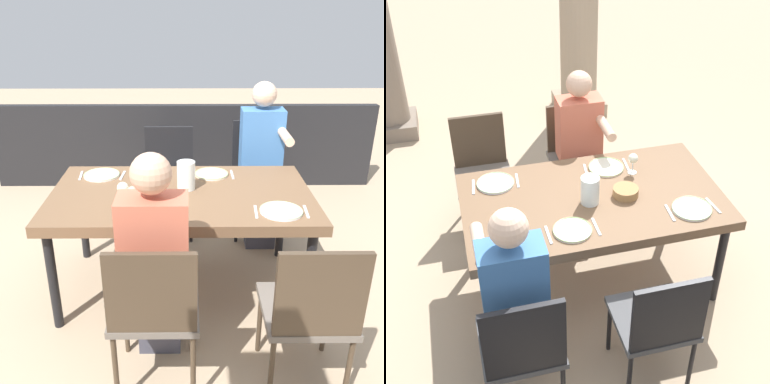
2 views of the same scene
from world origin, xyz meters
TOP-DOWN VIEW (x-y plane):
  - ground_plane at (0.00, 0.00)m, footprint 16.00×16.00m
  - dining_table at (0.00, 0.00)m, footprint 1.71×0.99m
  - chair_west_north at (-0.64, 0.92)m, footprint 0.44×0.44m
  - chair_west_south at (-0.64, -0.92)m, footprint 0.44×0.44m
  - chair_mid_north at (0.12, 0.91)m, footprint 0.44×0.44m
  - chair_mid_south at (0.12, -0.92)m, footprint 0.44×0.44m
  - diner_woman_green at (0.12, 0.74)m, footprint 0.35×0.49m
  - diner_man_white at (-0.65, -0.72)m, footprint 0.35×0.49m
  - plate_0 at (-0.60, 0.31)m, footprint 0.26×0.26m
  - fork_0 at (-0.75, 0.31)m, footprint 0.03×0.17m
  - spoon_0 at (-0.45, 0.31)m, footprint 0.03×0.17m
  - plate_1 at (-0.21, -0.31)m, footprint 0.24×0.24m
  - fork_1 at (-0.36, -0.31)m, footprint 0.02×0.17m
  - spoon_1 at (-0.06, -0.31)m, footprint 0.02×0.17m
  - plate_2 at (0.19, 0.30)m, footprint 0.25×0.25m
  - wine_glass_2 at (0.35, 0.20)m, footprint 0.07×0.07m
  - fork_2 at (0.04, 0.30)m, footprint 0.04×0.17m
  - spoon_2 at (0.34, 0.30)m, footprint 0.03×0.17m
  - plate_3 at (0.58, -0.30)m, footprint 0.26×0.26m
  - fork_3 at (0.43, -0.30)m, footprint 0.03×0.17m
  - spoon_3 at (0.73, -0.30)m, footprint 0.03×0.17m
  - water_pitcher at (-0.03, -0.05)m, footprint 0.12×0.12m
  - bread_basket at (0.22, -0.04)m, footprint 0.17×0.17m

SIDE VIEW (x-z plane):
  - ground_plane at x=0.00m, z-range 0.00..0.00m
  - chair_west_north at x=-0.64m, z-range 0.06..0.97m
  - chair_mid_south at x=0.12m, z-range 0.06..0.97m
  - chair_mid_north at x=0.12m, z-range 0.08..0.98m
  - chair_west_south at x=-0.64m, z-range 0.07..1.03m
  - dining_table at x=0.00m, z-range 0.31..1.05m
  - diner_woman_green at x=0.12m, z-range 0.04..1.32m
  - diner_man_white at x=-0.65m, z-range 0.04..1.38m
  - fork_0 at x=-0.75m, z-range 0.74..0.75m
  - spoon_0 at x=-0.45m, z-range 0.74..0.75m
  - fork_1 at x=-0.36m, z-range 0.74..0.75m
  - spoon_1 at x=-0.06m, z-range 0.74..0.75m
  - fork_2 at x=0.04m, z-range 0.74..0.75m
  - spoon_2 at x=0.34m, z-range 0.74..0.75m
  - fork_3 at x=0.43m, z-range 0.74..0.75m
  - spoon_3 at x=0.73m, z-range 0.74..0.75m
  - plate_3 at x=0.58m, z-range 0.74..0.76m
  - plate_0 at x=-0.60m, z-range 0.74..0.76m
  - plate_2 at x=0.19m, z-range 0.74..0.76m
  - plate_1 at x=-0.21m, z-range 0.74..0.76m
  - bread_basket at x=0.22m, z-range 0.74..0.80m
  - water_pitcher at x=-0.03m, z-range 0.73..0.92m
  - wine_glass_2 at x=0.35m, z-range 0.78..0.93m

